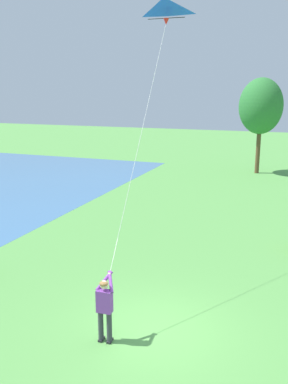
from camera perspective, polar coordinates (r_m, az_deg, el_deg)
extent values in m
plane|color=#569947|center=(12.06, 1.52, -18.41)|extent=(120.00, 120.00, 0.00)
cube|color=#232328|center=(11.71, -5.83, -19.37)|extent=(0.12, 0.25, 0.06)
cylinder|color=#383842|center=(11.48, -5.93, -17.66)|extent=(0.14, 0.14, 0.82)
cube|color=#232328|center=(11.63, -4.68, -19.60)|extent=(0.12, 0.25, 0.06)
cylinder|color=#383842|center=(11.39, -4.76, -17.89)|extent=(0.14, 0.14, 0.82)
cube|color=#753899|center=(11.08, -5.43, -14.64)|extent=(0.41, 0.24, 0.60)
sphere|color=beige|center=(10.87, -5.49, -12.51)|extent=(0.22, 0.22, 0.22)
ellipsoid|color=olive|center=(10.84, -5.52, -12.36)|extent=(0.24, 0.24, 0.13)
cylinder|color=#753899|center=(11.09, -5.46, -12.01)|extent=(0.32, 0.54, 0.43)
cylinder|color=#753899|center=(11.03, -4.60, -12.15)|extent=(0.37, 0.52, 0.43)
sphere|color=beige|center=(11.13, -4.72, -11.14)|extent=(0.10, 0.10, 0.10)
pyramid|color=blue|center=(15.27, 2.73, 23.67)|extent=(1.41, 0.67, 0.52)
cone|color=red|center=(15.49, 3.05, 22.23)|extent=(0.21, 0.21, 0.22)
cylinder|color=black|center=(15.51, 3.05, 22.64)|extent=(1.32, 0.06, 0.02)
cylinder|color=silver|center=(12.74, -0.31, 8.26)|extent=(0.32, 5.49, 6.93)
cylinder|color=brown|center=(34.30, 15.32, 5.61)|extent=(0.33, 0.33, 3.75)
ellipsoid|color=#2D7533|center=(34.02, 15.69, 11.24)|extent=(3.35, 3.55, 4.29)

